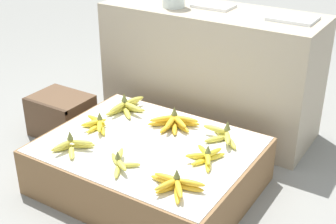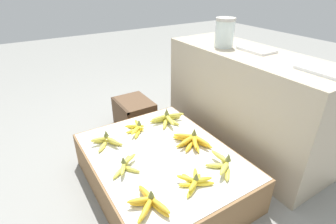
{
  "view_description": "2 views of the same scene",
  "coord_description": "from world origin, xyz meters",
  "px_view_note": "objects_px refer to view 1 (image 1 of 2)",
  "views": [
    {
      "loc": [
        1.17,
        -1.66,
        1.44
      ],
      "look_at": [
        0.09,
        0.03,
        0.44
      ],
      "focal_mm": 50.0,
      "sensor_mm": 36.0,
      "label": 1
    },
    {
      "loc": [
        1.13,
        -0.66,
        1.25
      ],
      "look_at": [
        -0.15,
        0.14,
        0.45
      ],
      "focal_mm": 28.0,
      "sensor_mm": 36.0,
      "label": 2
    }
  ],
  "objects_px": {
    "banana_bunch_front_midleft": "(120,162)",
    "banana_bunch_back_midleft": "(174,122)",
    "banana_bunch_front_left": "(72,146)",
    "wooden_crate": "(61,115)",
    "banana_bunch_front_midright": "(175,185)",
    "banana_bunch_back_midright": "(223,135)",
    "banana_bunch_middle_midright": "(206,157)",
    "banana_bunch_back_left": "(127,107)",
    "banana_bunch_middle_left": "(97,124)",
    "foam_tray_white": "(213,6)"
  },
  "relations": [
    {
      "from": "banana_bunch_middle_left",
      "to": "banana_bunch_back_left",
      "type": "distance_m",
      "value": 0.25
    },
    {
      "from": "banana_bunch_back_midleft",
      "to": "wooden_crate",
      "type": "bearing_deg",
      "value": -177.07
    },
    {
      "from": "wooden_crate",
      "to": "banana_bunch_middle_left",
      "type": "distance_m",
      "value": 0.52
    },
    {
      "from": "banana_bunch_front_left",
      "to": "foam_tray_white",
      "type": "height_order",
      "value": "foam_tray_white"
    },
    {
      "from": "wooden_crate",
      "to": "banana_bunch_back_left",
      "type": "bearing_deg",
      "value": 6.99
    },
    {
      "from": "banana_bunch_back_midleft",
      "to": "banana_bunch_back_midright",
      "type": "distance_m",
      "value": 0.28
    },
    {
      "from": "banana_bunch_front_midleft",
      "to": "banana_bunch_front_midright",
      "type": "distance_m",
      "value": 0.31
    },
    {
      "from": "banana_bunch_front_left",
      "to": "banana_bunch_middle_midright",
      "type": "bearing_deg",
      "value": 23.86
    },
    {
      "from": "banana_bunch_front_midleft",
      "to": "banana_bunch_front_midright",
      "type": "bearing_deg",
      "value": -3.46
    },
    {
      "from": "banana_bunch_middle_midright",
      "to": "banana_bunch_back_midleft",
      "type": "relative_size",
      "value": 0.77
    },
    {
      "from": "banana_bunch_back_midleft",
      "to": "banana_bunch_back_midright",
      "type": "xyz_separation_m",
      "value": [
        0.28,
        0.01,
        0.0
      ]
    },
    {
      "from": "banana_bunch_back_midleft",
      "to": "banana_bunch_back_midright",
      "type": "height_order",
      "value": "same"
    },
    {
      "from": "wooden_crate",
      "to": "banana_bunch_front_midleft",
      "type": "xyz_separation_m",
      "value": [
        0.79,
        -0.42,
        0.15
      ]
    },
    {
      "from": "banana_bunch_middle_midright",
      "to": "banana_bunch_back_left",
      "type": "bearing_deg",
      "value": 160.22
    },
    {
      "from": "banana_bunch_front_midleft",
      "to": "banana_bunch_back_midleft",
      "type": "height_order",
      "value": "banana_bunch_back_midleft"
    },
    {
      "from": "foam_tray_white",
      "to": "banana_bunch_front_midright",
      "type": "bearing_deg",
      "value": -69.51
    },
    {
      "from": "banana_bunch_middle_left",
      "to": "banana_bunch_back_midright",
      "type": "relative_size",
      "value": 0.86
    },
    {
      "from": "banana_bunch_middle_left",
      "to": "banana_bunch_middle_midright",
      "type": "xyz_separation_m",
      "value": [
        0.64,
        0.02,
        -0.0
      ]
    },
    {
      "from": "wooden_crate",
      "to": "banana_bunch_front_midright",
      "type": "relative_size",
      "value": 1.37
    },
    {
      "from": "banana_bunch_front_midright",
      "to": "banana_bunch_back_midright",
      "type": "height_order",
      "value": "banana_bunch_back_midright"
    },
    {
      "from": "banana_bunch_middle_midright",
      "to": "banana_bunch_back_midleft",
      "type": "xyz_separation_m",
      "value": [
        -0.3,
        0.21,
        0.0
      ]
    },
    {
      "from": "banana_bunch_back_midright",
      "to": "banana_bunch_back_midleft",
      "type": "bearing_deg",
      "value": -178.39
    },
    {
      "from": "banana_bunch_front_midleft",
      "to": "foam_tray_white",
      "type": "xyz_separation_m",
      "value": [
        -0.1,
        1.08,
        0.49
      ]
    },
    {
      "from": "banana_bunch_front_midright",
      "to": "banana_bunch_back_left",
      "type": "xyz_separation_m",
      "value": [
        -0.63,
        0.5,
        0.0
      ]
    },
    {
      "from": "banana_bunch_middle_midright",
      "to": "banana_bunch_back_midright",
      "type": "bearing_deg",
      "value": 95.47
    },
    {
      "from": "banana_bunch_front_left",
      "to": "banana_bunch_front_midright",
      "type": "bearing_deg",
      "value": -0.83
    },
    {
      "from": "banana_bunch_front_midleft",
      "to": "foam_tray_white",
      "type": "bearing_deg",
      "value": 95.27
    },
    {
      "from": "banana_bunch_front_midleft",
      "to": "banana_bunch_back_midleft",
      "type": "xyz_separation_m",
      "value": [
        0.01,
        0.46,
        0.0
      ]
    },
    {
      "from": "wooden_crate",
      "to": "banana_bunch_front_midleft",
      "type": "relative_size",
      "value": 1.77
    },
    {
      "from": "wooden_crate",
      "to": "banana_bunch_front_left",
      "type": "bearing_deg",
      "value": -40.36
    },
    {
      "from": "banana_bunch_front_left",
      "to": "banana_bunch_middle_left",
      "type": "bearing_deg",
      "value": 101.26
    },
    {
      "from": "banana_bunch_front_left",
      "to": "foam_tray_white",
      "type": "xyz_separation_m",
      "value": [
        0.19,
        1.09,
        0.49
      ]
    },
    {
      "from": "wooden_crate",
      "to": "banana_bunch_back_left",
      "type": "relative_size",
      "value": 1.35
    },
    {
      "from": "wooden_crate",
      "to": "banana_bunch_back_left",
      "type": "height_order",
      "value": "banana_bunch_back_left"
    },
    {
      "from": "banana_bunch_front_midleft",
      "to": "banana_bunch_back_midleft",
      "type": "bearing_deg",
      "value": 89.23
    },
    {
      "from": "banana_bunch_front_left",
      "to": "banana_bunch_back_left",
      "type": "relative_size",
      "value": 0.72
    },
    {
      "from": "banana_bunch_front_midleft",
      "to": "banana_bunch_middle_midright",
      "type": "xyz_separation_m",
      "value": [
        0.31,
        0.25,
        -0.0
      ]
    },
    {
      "from": "banana_bunch_middle_midright",
      "to": "banana_bunch_front_midright",
      "type": "bearing_deg",
      "value": -89.98
    },
    {
      "from": "banana_bunch_back_left",
      "to": "foam_tray_white",
      "type": "distance_m",
      "value": 0.8
    },
    {
      "from": "banana_bunch_front_midleft",
      "to": "banana_bunch_middle_midright",
      "type": "distance_m",
      "value": 0.4
    },
    {
      "from": "banana_bunch_front_left",
      "to": "wooden_crate",
      "type": "bearing_deg",
      "value": 139.64
    },
    {
      "from": "banana_bunch_front_midleft",
      "to": "banana_bunch_middle_midright",
      "type": "relative_size",
      "value": 1.03
    },
    {
      "from": "banana_bunch_front_left",
      "to": "banana_bunch_back_midright",
      "type": "distance_m",
      "value": 0.75
    },
    {
      "from": "wooden_crate",
      "to": "banana_bunch_back_left",
      "type": "distance_m",
      "value": 0.5
    },
    {
      "from": "banana_bunch_back_left",
      "to": "foam_tray_white",
      "type": "bearing_deg",
      "value": 69.6
    },
    {
      "from": "banana_bunch_front_midright",
      "to": "banana_bunch_back_midleft",
      "type": "distance_m",
      "value": 0.57
    },
    {
      "from": "banana_bunch_front_midright",
      "to": "banana_bunch_back_midleft",
      "type": "height_order",
      "value": "banana_bunch_back_midleft"
    },
    {
      "from": "banana_bunch_front_left",
      "to": "banana_bunch_front_midright",
      "type": "xyz_separation_m",
      "value": [
        0.6,
        -0.01,
        -0.0
      ]
    },
    {
      "from": "banana_bunch_front_left",
      "to": "banana_bunch_middle_midright",
      "type": "xyz_separation_m",
      "value": [
        0.6,
        0.26,
        -0.0
      ]
    },
    {
      "from": "banana_bunch_front_left",
      "to": "banana_bunch_back_midright",
      "type": "relative_size",
      "value": 0.81
    }
  ]
}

